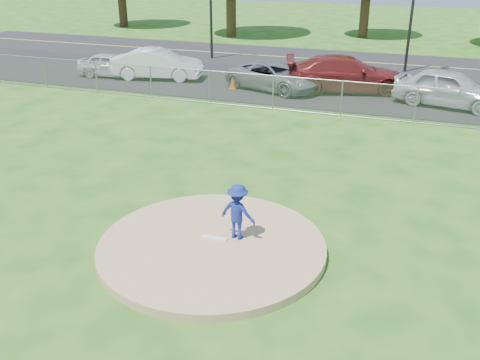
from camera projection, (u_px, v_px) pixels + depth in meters
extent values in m
plane|color=#225212|center=(307.00, 127.00, 21.34)|extent=(120.00, 120.00, 0.00)
cylinder|color=tan|center=(212.00, 247.00, 12.67)|extent=(5.40, 5.40, 0.20)
cube|color=white|center=(215.00, 238.00, 12.79)|extent=(0.60, 0.15, 0.04)
cube|color=gray|center=(318.00, 97.00, 22.77)|extent=(40.00, 0.06, 1.50)
cube|color=black|center=(336.00, 89.00, 26.95)|extent=(50.00, 8.00, 0.01)
cube|color=black|center=(357.00, 62.00, 33.43)|extent=(60.00, 7.00, 0.01)
cylinder|color=#341D13|center=(122.00, 2.00, 47.07)|extent=(0.74, 0.74, 4.20)
cylinder|color=#3A2715|center=(231.00, 4.00, 41.85)|extent=(0.78, 0.78, 4.90)
cylinder|color=#3C2316|center=(365.00, 12.00, 41.60)|extent=(0.72, 0.72, 3.85)
cylinder|color=black|center=(211.00, 13.00, 33.33)|extent=(0.16, 0.16, 5.60)
cylinder|color=black|center=(411.00, 21.00, 29.66)|extent=(0.16, 0.16, 5.60)
imported|color=navy|center=(238.00, 212.00, 12.60)|extent=(0.96, 0.65, 1.38)
cone|color=#D7450B|center=(233.00, 83.00, 26.92)|extent=(0.31, 0.31, 0.60)
imported|color=silver|center=(112.00, 65.00, 29.30)|extent=(3.86, 1.78, 1.28)
imported|color=white|center=(158.00, 64.00, 28.81)|extent=(5.04, 2.60, 1.58)
imported|color=slate|center=(274.00, 76.00, 26.63)|extent=(5.35, 3.70, 1.36)
imported|color=maroon|center=(346.00, 74.00, 26.29)|extent=(6.37, 3.93, 1.72)
imported|color=#B9BCBE|center=(449.00, 88.00, 23.79)|extent=(5.13, 3.02, 1.64)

